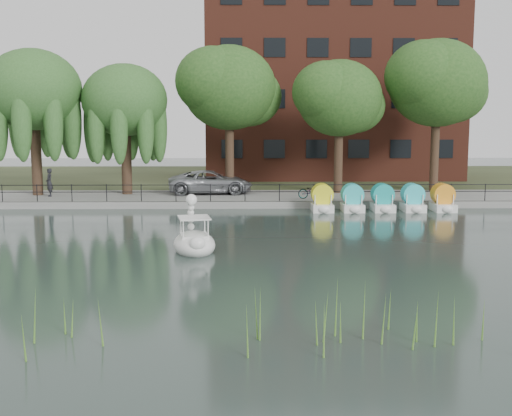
{
  "coord_description": "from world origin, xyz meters",
  "views": [
    {
      "loc": [
        0.09,
        -23.63,
        5.19
      ],
      "look_at": [
        0.5,
        4.0,
        1.3
      ],
      "focal_mm": 45.0,
      "sensor_mm": 36.0,
      "label": 1
    }
  ],
  "objects_px": {
    "minivan": "(211,180)",
    "bicycle": "(313,191)",
    "pedestrian": "(49,180)",
    "swan_boat": "(194,240)"
  },
  "relations": [
    {
      "from": "pedestrian",
      "to": "swan_boat",
      "type": "relative_size",
      "value": 0.7
    },
    {
      "from": "minivan",
      "to": "bicycle",
      "type": "distance_m",
      "value": 6.82
    },
    {
      "from": "bicycle",
      "to": "pedestrian",
      "type": "distance_m",
      "value": 16.12
    },
    {
      "from": "minivan",
      "to": "swan_boat",
      "type": "distance_m",
      "value": 15.98
    },
    {
      "from": "bicycle",
      "to": "swan_boat",
      "type": "height_order",
      "value": "swan_boat"
    },
    {
      "from": "minivan",
      "to": "pedestrian",
      "type": "xyz_separation_m",
      "value": [
        -9.82,
        -1.32,
        0.14
      ]
    },
    {
      "from": "swan_boat",
      "to": "pedestrian",
      "type": "bearing_deg",
      "value": 113.53
    },
    {
      "from": "swan_boat",
      "to": "minivan",
      "type": "bearing_deg",
      "value": 79.9
    },
    {
      "from": "minivan",
      "to": "bicycle",
      "type": "relative_size",
      "value": 3.55
    },
    {
      "from": "bicycle",
      "to": "pedestrian",
      "type": "height_order",
      "value": "pedestrian"
    }
  ]
}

